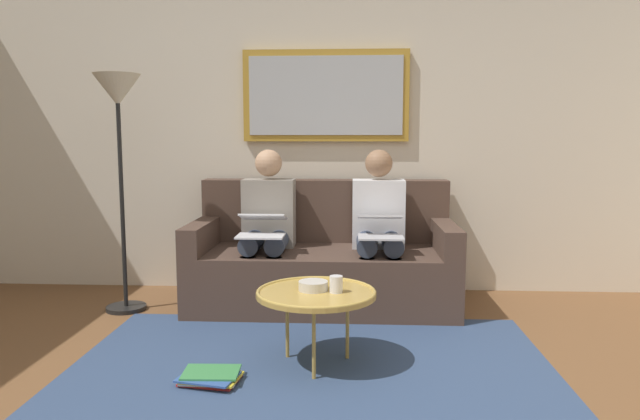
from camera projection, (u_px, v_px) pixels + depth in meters
name	position (u px, v px, depth m)	size (l,w,h in m)	color
wall_rear	(326.00, 128.00, 4.74)	(6.00, 0.12, 2.60)	beige
area_rug	(311.00, 367.00, 3.17)	(2.60, 1.80, 0.01)	#33476B
couch	(323.00, 261.00, 4.39)	(1.90, 0.90, 0.90)	#4C382D
framed_mirror	(326.00, 96.00, 4.62)	(1.30, 0.05, 0.71)	#B7892D
coffee_table	(316.00, 294.00, 3.17)	(0.65, 0.65, 0.42)	tan
cup	(336.00, 284.00, 3.14)	(0.07, 0.07, 0.09)	silver
bowl	(313.00, 286.00, 3.19)	(0.16, 0.16, 0.05)	beige
person_left	(379.00, 224.00, 4.26)	(0.38, 0.58, 1.14)	silver
laptop_silver	(380.00, 226.00, 4.02)	(0.30, 0.36, 0.15)	silver
person_right	(267.00, 223.00, 4.31)	(0.38, 0.58, 1.14)	gray
laptop_white	(262.00, 225.00, 4.06)	(0.32, 0.36, 0.15)	white
magazine_stack	(210.00, 377.00, 2.98)	(0.32, 0.28, 0.05)	red
standing_lamp	(118.00, 116.00, 4.07)	(0.32, 0.32, 1.66)	black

